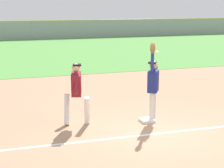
# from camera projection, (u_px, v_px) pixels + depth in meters

# --- Properties ---
(ground_plane) EXTENTS (82.12, 82.12, 0.00)m
(ground_plane) POSITION_uv_depth(u_px,v_px,m) (151.00, 132.00, 9.64)
(ground_plane) COLOR tan
(outfield_grass) EXTENTS (52.96, 19.08, 0.01)m
(outfield_grass) POSITION_uv_depth(u_px,v_px,m) (47.00, 51.00, 26.22)
(outfield_grass) COLOR #549342
(outfield_grass) RESTS_ON ground_plane
(chalk_foul_line) EXTENTS (12.00, 0.44, 0.01)m
(chalk_foul_line) POSITION_uv_depth(u_px,v_px,m) (2.00, 150.00, 8.41)
(chalk_foul_line) COLOR white
(chalk_foul_line) RESTS_ON ground_plane
(first_base) EXTENTS (0.38, 0.38, 0.08)m
(first_base) POSITION_uv_depth(u_px,v_px,m) (147.00, 120.00, 10.47)
(first_base) COLOR white
(first_base) RESTS_ON ground_plane
(fielder) EXTENTS (0.59, 0.80, 2.28)m
(fielder) POSITION_uv_depth(u_px,v_px,m) (153.00, 82.00, 10.35)
(fielder) COLOR silver
(fielder) RESTS_ON ground_plane
(runner) EXTENTS (0.76, 0.83, 1.72)m
(runner) POSITION_uv_depth(u_px,v_px,m) (76.00, 90.00, 10.02)
(runner) COLOR white
(runner) RESTS_ON ground_plane
(baseball) EXTENTS (0.07, 0.07, 0.07)m
(baseball) POSITION_uv_depth(u_px,v_px,m) (157.00, 52.00, 10.29)
(baseball) COLOR white
(outfield_fence) EXTENTS (53.04, 0.08, 1.77)m
(outfield_fence) POSITION_uv_depth(u_px,v_px,m) (31.00, 30.00, 34.87)
(outfield_fence) COLOR #93999E
(outfield_fence) RESTS_ON ground_plane
(parked_car_green) EXTENTS (4.51, 2.34, 1.25)m
(parked_car_green) POSITION_uv_depth(u_px,v_px,m) (16.00, 30.00, 38.07)
(parked_car_green) COLOR #1E6B33
(parked_car_green) RESTS_ON ground_plane
(parked_car_white) EXTENTS (4.55, 2.42, 1.25)m
(parked_car_white) POSITION_uv_depth(u_px,v_px,m) (65.00, 29.00, 39.93)
(parked_car_white) COLOR white
(parked_car_white) RESTS_ON ground_plane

